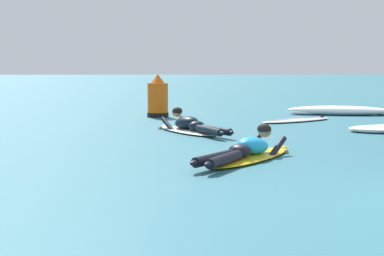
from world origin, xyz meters
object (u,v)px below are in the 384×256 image
object	(u,v)px
surfer_near	(248,151)
channel_marker_buoy	(158,100)
drifting_surfboard	(297,120)
surfer_far	(190,126)

from	to	relation	value
surfer_near	channel_marker_buoy	size ratio (longest dim) A/B	2.16
drifting_surfboard	channel_marker_buoy	distance (m)	3.71
surfer_far	channel_marker_buoy	world-z (taller)	channel_marker_buoy
surfer_near	drifting_surfboard	world-z (taller)	surfer_near
surfer_far	drifting_surfboard	distance (m)	3.56
surfer_far	drifting_surfboard	size ratio (longest dim) A/B	1.15
drifting_surfboard	channel_marker_buoy	world-z (taller)	channel_marker_buoy
surfer_far	drifting_surfboard	xyz separation A→B (m)	(2.70, 2.32, -0.10)
surfer_near	drifting_surfboard	size ratio (longest dim) A/B	1.15
surfer_near	drifting_surfboard	bearing A→B (deg)	71.17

